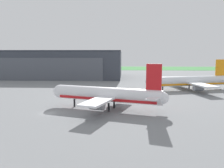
# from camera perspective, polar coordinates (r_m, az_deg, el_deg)

# --- Properties ---
(ground_plane) EXTENTS (440.00, 440.00, 0.00)m
(ground_plane) POSITION_cam_1_polar(r_m,az_deg,el_deg) (71.92, -14.30, -6.50)
(ground_plane) COLOR slate
(grass_field_strip) EXTENTS (440.00, 56.00, 0.08)m
(grass_field_strip) POSITION_cam_1_polar(r_m,az_deg,el_deg) (256.28, -1.78, 3.66)
(grass_field_strip) COLOR #3D8540
(grass_field_strip) RESTS_ON ground_plane
(maintenance_hangar) EXTENTS (83.71, 42.18, 17.94)m
(maintenance_hangar) POSITION_cam_1_polar(r_m,az_deg,el_deg) (170.01, -12.26, 4.42)
(maintenance_hangar) COLOR #383D47
(maintenance_hangar) RESTS_ON ground_plane
(airliner_near_left) EXTENTS (34.64, 30.21, 13.76)m
(airliner_near_left) POSITION_cam_1_polar(r_m,az_deg,el_deg) (73.29, -1.20, -2.52)
(airliner_near_left) COLOR silver
(airliner_near_left) RESTS_ON ground_plane
(airliner_far_right) EXTENTS (39.09, 34.73, 13.48)m
(airliner_far_right) POSITION_cam_1_polar(r_m,az_deg,el_deg) (115.77, 17.17, 0.56)
(airliner_far_right) COLOR silver
(airliner_far_right) RESTS_ON ground_plane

